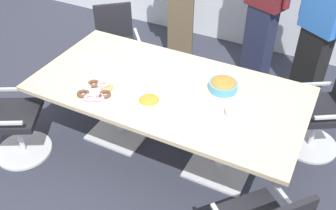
# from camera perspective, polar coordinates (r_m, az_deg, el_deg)

# --- Properties ---
(ground_plane) EXTENTS (10.00, 10.00, 0.01)m
(ground_plane) POSITION_cam_1_polar(r_m,az_deg,el_deg) (3.84, 0.00, -6.50)
(ground_plane) COLOR #2D303D
(conference_table) EXTENTS (2.40, 1.20, 0.75)m
(conference_table) POSITION_cam_1_polar(r_m,az_deg,el_deg) (3.42, 0.00, 0.98)
(conference_table) COLOR #CCB793
(conference_table) RESTS_ON ground
(office_chair_1) EXTENTS (0.74, 0.74, 0.91)m
(office_chair_1) POSITION_cam_1_polar(r_m,az_deg,el_deg) (3.89, 22.40, -1.24)
(office_chair_1) COLOR silver
(office_chair_1) RESTS_ON ground
(office_chair_2) EXTENTS (0.76, 0.76, 0.91)m
(office_chair_2) POSITION_cam_1_polar(r_m,az_deg,el_deg) (4.62, -7.64, 8.27)
(office_chair_2) COLOR silver
(office_chair_2) RESTS_ON ground
(office_chair_3) EXTENTS (0.73, 0.73, 0.91)m
(office_chair_3) POSITION_cam_1_polar(r_m,az_deg,el_deg) (3.82, -22.81, -2.09)
(office_chair_3) COLOR silver
(office_chair_3) RESTS_ON ground
(person_standing_2) EXTENTS (0.56, 0.42, 1.72)m
(person_standing_2) POSITION_cam_1_polar(r_m,az_deg,el_deg) (4.38, 21.97, 11.22)
(person_standing_2) COLOR black
(person_standing_2) RESTS_ON ground
(snack_bowl_pretzels) EXTENTS (0.25, 0.25, 0.11)m
(snack_bowl_pretzels) POSITION_cam_1_polar(r_m,az_deg,el_deg) (3.32, 8.31, 3.04)
(snack_bowl_pretzels) COLOR #4C9EC6
(snack_bowl_pretzels) RESTS_ON conference_table
(snack_bowl_chips_orange) EXTENTS (0.19, 0.19, 0.09)m
(snack_bowl_chips_orange) POSITION_cam_1_polar(r_m,az_deg,el_deg) (3.12, -2.84, 0.50)
(snack_bowl_chips_orange) COLOR white
(snack_bowl_chips_orange) RESTS_ON conference_table
(donut_platter) EXTENTS (0.32, 0.32, 0.04)m
(donut_platter) POSITION_cam_1_polar(r_m,az_deg,el_deg) (3.32, -10.80, 2.04)
(donut_platter) COLOR white
(donut_platter) RESTS_ON conference_table
(plate_stack) EXTENTS (0.23, 0.23, 0.05)m
(plate_stack) POSITION_cam_1_polar(r_m,az_deg,el_deg) (3.08, 10.67, -1.13)
(plate_stack) COLOR white
(plate_stack) RESTS_ON conference_table
(napkin_pile) EXTENTS (0.16, 0.16, 0.06)m
(napkin_pile) POSITION_cam_1_polar(r_m,az_deg,el_deg) (3.65, -10.69, 5.90)
(napkin_pile) COLOR white
(napkin_pile) RESTS_ON conference_table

